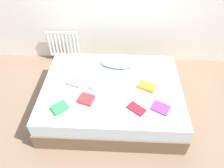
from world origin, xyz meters
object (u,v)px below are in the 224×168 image
at_px(bed, 112,97).
at_px(textbook_green, 60,108).
at_px(radiator, 63,44).
at_px(textbook_orange, 147,86).
at_px(textbook_pink, 75,82).
at_px(textbook_purple, 161,108).
at_px(pillow, 120,61).
at_px(textbook_red, 86,99).
at_px(textbook_maroon, 136,109).
at_px(textbook_white, 95,85).

distance_m(bed, textbook_green, 0.83).
xyz_separation_m(radiator, textbook_orange, (1.47, -1.22, 0.16)).
distance_m(textbook_pink, textbook_purple, 1.25).
bearing_deg(textbook_orange, radiator, 167.42).
bearing_deg(textbook_pink, textbook_green, -84.73).
xyz_separation_m(textbook_orange, textbook_green, (-1.14, -0.43, -0.00)).
xyz_separation_m(bed, textbook_pink, (-0.54, 0.04, 0.27)).
height_order(bed, textbook_green, textbook_green).
bearing_deg(radiator, pillow, -33.45).
bearing_deg(textbook_red, textbook_green, -137.14).
bearing_deg(textbook_purple, textbook_orange, 141.04).
bearing_deg(bed, pillow, 78.01).
bearing_deg(textbook_maroon, textbook_purple, 44.04).
relative_size(bed, textbook_orange, 8.73).
relative_size(textbook_orange, textbook_purple, 1.07).
bearing_deg(pillow, textbook_green, -128.47).
bearing_deg(textbook_purple, textbook_pink, -170.37).
relative_size(bed, textbook_maroon, 8.73).
distance_m(pillow, textbook_white, 0.62).
bearing_deg(pillow, bed, -101.99).
bearing_deg(textbook_purple, textbook_maroon, -145.44).
bearing_deg(textbook_green, textbook_pink, 35.21).
xyz_separation_m(bed, textbook_purple, (0.64, -0.39, 0.27)).
height_order(textbook_red, textbook_white, textbook_red).
height_order(pillow, textbook_white, pillow).
bearing_deg(textbook_red, textbook_orange, 36.31).
bearing_deg(textbook_orange, bed, -155.36).
distance_m(bed, pillow, 0.59).
distance_m(pillow, textbook_orange, 0.64).
bearing_deg(textbook_purple, pillow, 151.01).
bearing_deg(textbook_white, pillow, 91.44).
xyz_separation_m(bed, textbook_red, (-0.32, -0.30, 0.28)).
bearing_deg(textbook_maroon, textbook_orange, 106.44).
bearing_deg(textbook_maroon, pillow, 143.18).
bearing_deg(textbook_green, radiator, 58.99).
relative_size(bed, radiator, 3.40).
distance_m(radiator, textbook_pink, 1.25).
relative_size(radiator, textbook_orange, 2.57).
bearing_deg(textbook_orange, textbook_pink, -156.09).
bearing_deg(textbook_orange, pillow, 154.77).
xyz_separation_m(pillow, textbook_pink, (-0.64, -0.45, -0.04)).
bearing_deg(textbook_pink, textbook_red, -39.85).
bearing_deg(textbook_pink, radiator, 128.33).
height_order(radiator, textbook_green, radiator).
height_order(textbook_red, textbook_green, textbook_red).
xyz_separation_m(textbook_red, textbook_white, (0.08, 0.27, -0.01)).
height_order(pillow, textbook_pink, pillow).
relative_size(textbook_red, textbook_orange, 0.85).
bearing_deg(textbook_red, textbook_maroon, 7.45).
xyz_separation_m(radiator, textbook_purple, (1.62, -1.59, 0.15)).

